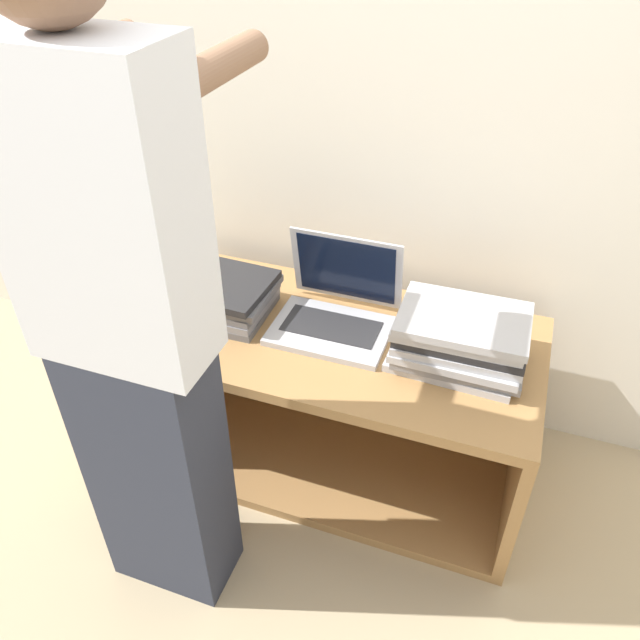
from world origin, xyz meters
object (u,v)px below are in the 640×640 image
Objects in this scene: laptop_stack_right at (460,339)px; person at (129,332)px; laptop_open at (336,310)px; laptop_stack_left at (214,294)px.

laptop_stack_right is 0.22× the size of person.
laptop_stack_left is at bearing -172.26° from laptop_open.
laptop_stack_right is at bearing -7.17° from laptop_open.
laptop_stack_right is at bearing 39.36° from person.
person is at bearing -115.41° from laptop_open.
laptop_stack_left is at bearing -179.68° from laptop_stack_right.
laptop_stack_left is (-0.40, -0.05, 0.00)m from laptop_open.
laptop_stack_right is (0.80, 0.00, 0.02)m from laptop_stack_left.
person reaches higher than laptop_stack_left.
laptop_stack_left is 0.64m from person.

